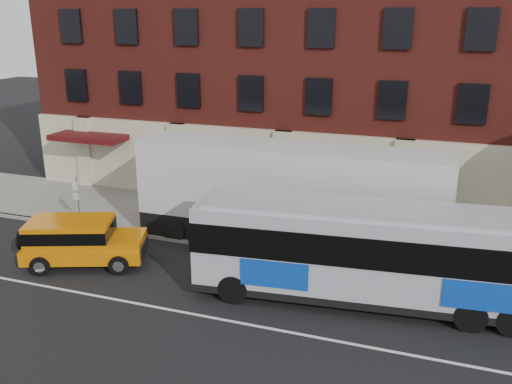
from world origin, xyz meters
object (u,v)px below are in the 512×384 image
(shipping_container, at_px, (290,197))
(yellow_suv, at_px, (79,239))
(sign_pole, at_px, (77,198))
(city_bus, at_px, (379,252))

(shipping_container, bearing_deg, yellow_suv, -147.10)
(sign_pole, relative_size, yellow_suv, 0.49)
(city_bus, relative_size, yellow_suv, 2.55)
(sign_pole, bearing_deg, yellow_suv, -53.23)
(sign_pole, xyz_separation_m, shipping_container, (10.12, 1.26, 0.75))
(sign_pole, relative_size, city_bus, 0.19)
(sign_pole, xyz_separation_m, yellow_suv, (2.66, -3.56, -0.35))
(city_bus, relative_size, shipping_container, 0.98)
(sign_pole, height_order, shipping_container, shipping_container)
(yellow_suv, bearing_deg, sign_pole, 126.77)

